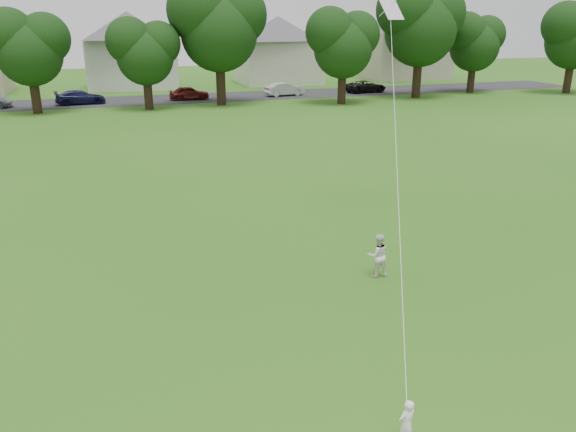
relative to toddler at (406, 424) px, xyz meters
name	(u,v)px	position (x,y,z in m)	size (l,w,h in m)	color
ground	(278,348)	(-1.16, 3.55, -0.46)	(160.00, 160.00, 0.00)	#275914
street	(140,100)	(-1.16, 45.55, -0.46)	(90.00, 7.00, 0.01)	#2D2D30
toddler	(406,424)	(0.00, 0.00, 0.00)	(0.34, 0.22, 0.92)	white
older_boy	(378,255)	(2.56, 6.19, 0.16)	(0.61, 0.47, 1.25)	white
kite	(396,139)	(2.67, 5.78, 3.49)	(3.29, 6.28, 14.33)	white
tree_row	(156,28)	(0.17, 39.74, 5.72)	(84.17, 9.85, 10.52)	black
parked_cars	(114,96)	(-3.39, 44.55, 0.14)	(55.89, 2.42, 1.23)	black
house_row	(144,40)	(0.34, 55.55, 4.34)	(76.95, 13.83, 10.05)	silver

